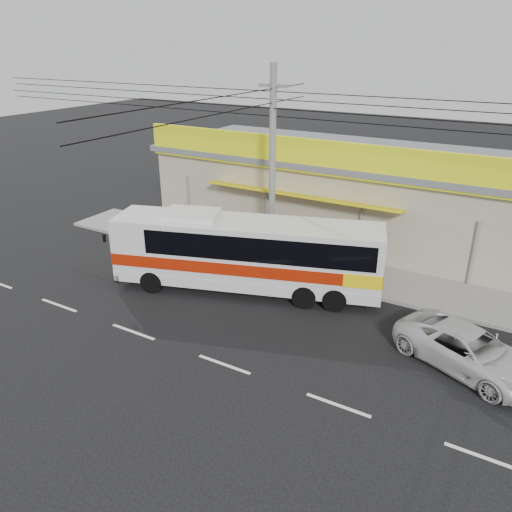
{
  "coord_description": "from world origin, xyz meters",
  "views": [
    {
      "loc": [
        7.78,
        -13.81,
        9.82
      ],
      "look_at": [
        -1.4,
        2.0,
        1.93
      ],
      "focal_mm": 35.0,
      "sensor_mm": 36.0,
      "label": 1
    }
  ],
  "objects": [
    {
      "name": "storefront_building",
      "position": [
        -0.01,
        11.54,
        2.3
      ],
      "size": [
        22.6,
        9.2,
        5.7
      ],
      "color": "#9E9680",
      "rests_on": "ground"
    },
    {
      "name": "utility_pole",
      "position": [
        -2.54,
        5.4,
        7.44
      ],
      "size": [
        34.0,
        14.0,
        9.02
      ],
      "color": "slate",
      "rests_on": "ground"
    },
    {
      "name": "ground",
      "position": [
        0.0,
        0.0,
        0.0
      ],
      "size": [
        120.0,
        120.0,
        0.0
      ],
      "primitive_type": "plane",
      "color": "black",
      "rests_on": "ground"
    },
    {
      "name": "lane_markings",
      "position": [
        0.0,
        -2.5,
        0.0
      ],
      "size": [
        50.0,
        0.12,
        0.01
      ],
      "primitive_type": null,
      "color": "silver",
      "rests_on": "ground"
    },
    {
      "name": "motorbike_red",
      "position": [
        -11.09,
        6.59,
        0.71
      ],
      "size": [
        2.23,
        1.09,
        1.12
      ],
      "primitive_type": "imported",
      "rotation": [
        0.0,
        0.0,
        1.74
      ],
      "color": "maroon",
      "rests_on": "sidewalk"
    },
    {
      "name": "motorbike_dark",
      "position": [
        -7.72,
        5.98,
        0.64
      ],
      "size": [
        1.65,
        0.49,
        0.99
      ],
      "primitive_type": "imported",
      "rotation": [
        0.0,
        0.0,
        1.56
      ],
      "color": "black",
      "rests_on": "sidewalk"
    },
    {
      "name": "sidewalk",
      "position": [
        0.0,
        6.0,
        0.07
      ],
      "size": [
        30.0,
        3.2,
        0.15
      ],
      "primitive_type": "cube",
      "color": "gray",
      "rests_on": "ground"
    },
    {
      "name": "white_car",
      "position": [
        6.93,
        1.34,
        0.67
      ],
      "size": [
        5.29,
        3.93,
        1.33
      ],
      "primitive_type": "imported",
      "rotation": [
        0.0,
        0.0,
        1.16
      ],
      "color": "silver",
      "rests_on": "ground"
    },
    {
      "name": "coach_bus",
      "position": [
        -1.98,
        2.56,
        1.83
      ],
      "size": [
        11.29,
        5.67,
        3.42
      ],
      "rotation": [
        0.0,
        0.0,
        0.31
      ],
      "color": "silver",
      "rests_on": "ground"
    }
  ]
}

